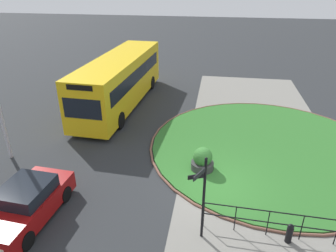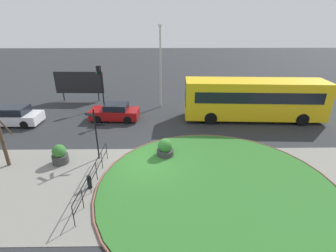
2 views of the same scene
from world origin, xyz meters
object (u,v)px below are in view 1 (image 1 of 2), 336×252
(car_far_lane, at_px, (26,204))
(bollard_foreground, at_px, (289,233))
(bus_yellow, at_px, (120,80))
(signpost_directional, at_px, (203,194))
(planter_near_signpost, at_px, (202,161))

(car_far_lane, bearing_deg, bollard_foreground, 96.02)
(bollard_foreground, xyz_separation_m, bus_yellow, (11.11, 9.20, 1.38))
(bollard_foreground, height_order, car_far_lane, car_far_lane)
(bus_yellow, relative_size, car_far_lane, 2.80)
(signpost_directional, relative_size, planter_near_signpost, 2.72)
(bollard_foreground, xyz_separation_m, planter_near_signpost, (3.80, 3.14, 0.13))
(bollard_foreground, bearing_deg, signpost_directional, 94.73)
(signpost_directional, height_order, bollard_foreground, signpost_directional)
(signpost_directional, xyz_separation_m, planter_near_signpost, (4.05, 0.19, -1.33))
(signpost_directional, height_order, planter_near_signpost, signpost_directional)
(signpost_directional, relative_size, bus_yellow, 0.28)
(bollard_foreground, bearing_deg, car_far_lane, 92.09)
(bollard_foreground, xyz_separation_m, car_far_lane, (-0.34, 9.28, 0.26))
(signpost_directional, distance_m, bollard_foreground, 3.30)
(planter_near_signpost, bearing_deg, bus_yellow, 39.70)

